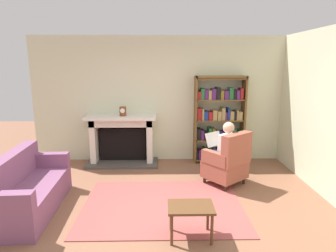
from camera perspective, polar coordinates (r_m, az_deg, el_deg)
ground at (r=4.32m, az=-1.08°, el=-17.22°), size 14.00×14.00×0.00m
back_wall at (r=6.36m, az=-1.13°, el=5.21°), size 5.60×0.10×2.70m
side_wall_right at (r=5.72m, az=26.49°, el=3.14°), size 0.10×5.20×2.70m
area_rug at (r=4.59m, az=-1.08°, el=-15.31°), size 2.40×1.80×0.01m
fireplace at (r=6.33m, az=-8.96°, el=-2.25°), size 1.51×0.64×1.05m
mantel_clock at (r=6.10m, az=-8.86°, el=2.87°), size 0.14×0.14×0.19m
bookshelf at (r=6.34m, az=10.00°, el=0.92°), size 1.07×0.32×1.87m
armchair_reading at (r=5.26m, az=11.69°, el=-6.92°), size 0.89×0.88×0.97m
seated_reader at (r=5.27m, az=10.78°, el=-4.60°), size 0.57×0.59×1.14m
sofa_floral at (r=4.77m, az=-26.02°, el=-11.30°), size 0.80×1.73×0.85m
side_table at (r=3.70m, az=4.50°, el=-16.28°), size 0.56×0.39×0.43m
scattered_books at (r=4.52m, az=3.09°, el=-15.41°), size 0.41×0.36×0.04m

